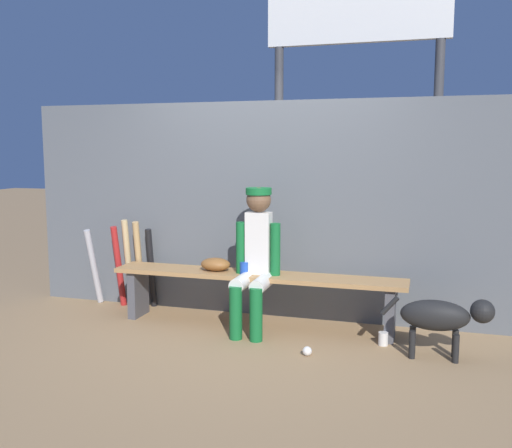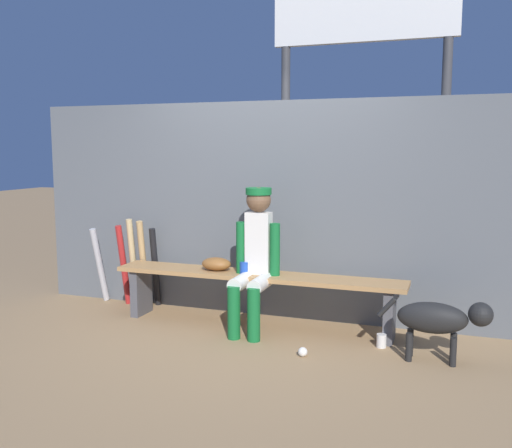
{
  "view_description": "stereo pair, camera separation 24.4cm",
  "coord_description": "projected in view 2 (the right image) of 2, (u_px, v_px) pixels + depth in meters",
  "views": [
    {
      "loc": [
        1.46,
        -4.84,
        1.61
      ],
      "look_at": [
        0.0,
        0.0,
        0.95
      ],
      "focal_mm": 40.09,
      "sensor_mm": 36.0,
      "label": 1
    },
    {
      "loc": [
        1.69,
        -4.76,
        1.61
      ],
      "look_at": [
        0.0,
        0.0,
        0.95
      ],
      "focal_mm": 40.09,
      "sensor_mm": 36.0,
      "label": 2
    }
  ],
  "objects": [
    {
      "name": "ground_plane",
      "position": [
        256.0,
        326.0,
        5.22
      ],
      "size": [
        30.0,
        30.0,
        0.0
      ],
      "primitive_type": "plane",
      "color": "#9E7A51"
    },
    {
      "name": "chainlink_fence",
      "position": [
        270.0,
        210.0,
        5.45
      ],
      "size": [
        4.97,
        0.03,
        2.06
      ],
      "primitive_type": "cube",
      "color": "#595E63",
      "rests_on": "ground_plane"
    },
    {
      "name": "dugout_bench",
      "position": [
        256.0,
        285.0,
        5.17
      ],
      "size": [
        2.69,
        0.36,
        0.5
      ],
      "color": "#AD7F4C",
      "rests_on": "ground_plane"
    },
    {
      "name": "player_seated",
      "position": [
        254.0,
        254.0,
        5.02
      ],
      "size": [
        0.41,
        0.55,
        1.27
      ],
      "color": "silver",
      "rests_on": "ground_plane"
    },
    {
      "name": "baseball_glove",
      "position": [
        216.0,
        264.0,
        5.28
      ],
      "size": [
        0.28,
        0.2,
        0.12
      ],
      "primitive_type": "ellipsoid",
      "color": "brown",
      "rests_on": "dugout_bench"
    },
    {
      "name": "bat_aluminum_black",
      "position": [
        155.0,
        267.0,
        5.86
      ],
      "size": [
        0.07,
        0.16,
        0.82
      ],
      "primitive_type": "cylinder",
      "rotation": [
        0.12,
        0.0,
        -0.02
      ],
      "color": "black",
      "rests_on": "ground_plane"
    },
    {
      "name": "bat_wood_tan",
      "position": [
        143.0,
        264.0,
        5.83
      ],
      "size": [
        0.09,
        0.22,
        0.9
      ],
      "primitive_type": "cylinder",
      "rotation": [
        0.17,
        0.0,
        0.14
      ],
      "color": "tan",
      "rests_on": "ground_plane"
    },
    {
      "name": "bat_wood_natural",
      "position": [
        133.0,
        262.0,
        5.92
      ],
      "size": [
        0.07,
        0.17,
        0.9
      ],
      "primitive_type": "cylinder",
      "rotation": [
        0.12,
        0.0,
        -0.06
      ],
      "color": "tan",
      "rests_on": "ground_plane"
    },
    {
      "name": "bat_aluminum_red",
      "position": [
        124.0,
        265.0,
        5.89
      ],
      "size": [
        0.09,
        0.2,
        0.84
      ],
      "primitive_type": "cylinder",
      "rotation": [
        0.15,
        0.0,
        -0.16
      ],
      "color": "#B22323",
      "rests_on": "ground_plane"
    },
    {
      "name": "bat_aluminum_silver",
      "position": [
        100.0,
        265.0,
        6.0
      ],
      "size": [
        0.1,
        0.24,
        0.8
      ],
      "primitive_type": "cylinder",
      "rotation": [
        0.21,
        0.0,
        -0.16
      ],
      "color": "#B7B7BC",
      "rests_on": "ground_plane"
    },
    {
      "name": "baseball",
      "position": [
        303.0,
        352.0,
        4.46
      ],
      "size": [
        0.07,
        0.07,
        0.07
      ],
      "primitive_type": "sphere",
      "color": "white",
      "rests_on": "ground_plane"
    },
    {
      "name": "cup_on_ground",
      "position": [
        381.0,
        341.0,
        4.67
      ],
      "size": [
        0.08,
        0.08,
        0.11
      ],
      "primitive_type": "cylinder",
      "color": "silver",
      "rests_on": "ground_plane"
    },
    {
      "name": "cup_on_bench",
      "position": [
        244.0,
        268.0,
        5.13
      ],
      "size": [
        0.08,
        0.08,
        0.11
      ],
      "primitive_type": "cylinder",
      "color": "#1E47AD",
      "rests_on": "dugout_bench"
    },
    {
      "name": "scoreboard",
      "position": [
        369.0,
        40.0,
        6.08
      ],
      "size": [
        2.24,
        0.27,
        3.91
      ],
      "color": "#3F3F42",
      "rests_on": "ground_plane"
    },
    {
      "name": "dog",
      "position": [
        440.0,
        319.0,
        4.31
      ],
      "size": [
        0.84,
        0.2,
        0.49
      ],
      "color": "black",
      "rests_on": "ground_plane"
    }
  ]
}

